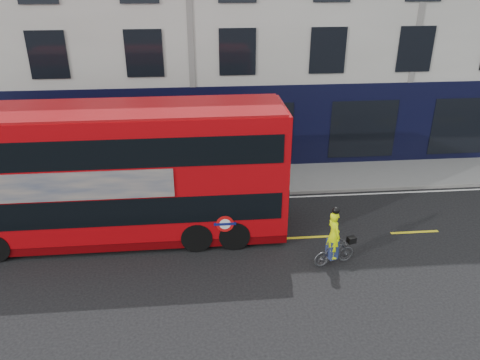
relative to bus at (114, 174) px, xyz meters
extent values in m
plane|color=black|center=(2.74, -2.25, -2.45)|extent=(120.00, 120.00, 0.00)
cube|color=gray|center=(2.74, 4.25, -2.39)|extent=(60.00, 3.00, 0.12)
cube|color=slate|center=(2.74, 2.75, -2.39)|extent=(60.00, 0.12, 0.13)
cube|color=black|center=(2.74, 5.73, -0.45)|extent=(50.00, 0.08, 4.00)
cube|color=silver|center=(2.74, 2.45, -2.45)|extent=(58.00, 0.10, 0.01)
cube|color=#AD060C|center=(-0.05, 0.00, 0.15)|extent=(11.81, 2.73, 4.24)
cube|color=#560306|center=(-0.05, 0.00, -2.13)|extent=(11.81, 2.68, 0.32)
cube|color=black|center=(-0.05, 0.00, -0.79)|extent=(11.34, 2.77, 0.97)
cube|color=black|center=(-0.05, 0.00, 1.25)|extent=(11.34, 2.77, 0.97)
cube|color=maroon|center=(-0.05, 0.00, 2.29)|extent=(11.58, 2.62, 0.09)
cube|color=black|center=(5.88, 0.03, -0.79)|extent=(0.05, 2.41, 0.97)
cube|color=black|center=(5.88, 0.03, 1.25)|extent=(0.05, 2.41, 0.97)
cube|color=tan|center=(-1.11, -1.37, 0.23)|extent=(6.44, 0.07, 0.97)
cylinder|color=red|center=(3.72, -1.35, -1.38)|extent=(0.60, 0.02, 0.60)
cylinder|color=white|center=(3.72, -1.36, -1.38)|extent=(0.39, 0.02, 0.39)
cube|color=#0C1459|center=(3.72, -1.36, -1.38)|extent=(0.75, 0.02, 0.10)
cylinder|color=black|center=(4.03, 0.02, -1.92)|extent=(1.08, 2.74, 1.07)
cylinder|color=black|center=(2.74, 0.01, -1.92)|extent=(1.08, 2.74, 1.07)
cylinder|color=black|center=(-3.91, -0.01, -1.92)|extent=(1.08, 2.74, 1.07)
imported|color=#484A4D|center=(7.22, -2.43, -2.02)|extent=(1.50, 0.75, 0.87)
imported|color=#C9E703|center=(7.13, -2.46, -1.31)|extent=(0.52, 0.67, 1.62)
cube|color=black|center=(7.81, -2.28, -1.65)|extent=(0.31, 0.27, 0.21)
cube|color=navy|center=(7.13, -2.46, -1.84)|extent=(0.36, 0.42, 0.66)
sphere|color=black|center=(7.13, -2.46, -0.43)|extent=(0.25, 0.25, 0.25)
camera|label=1|loc=(3.00, -14.91, 6.60)|focal=35.00mm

